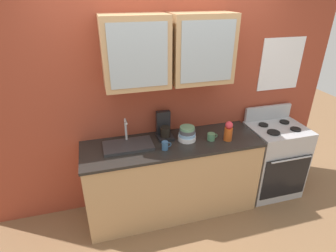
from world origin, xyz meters
The scene contains 10 objects.
ground_plane centered at (0.00, 0.00, 0.00)m, with size 10.00×10.00×0.00m, color brown.
back_wall_unit centered at (0.00, 0.31, 1.40)m, with size 4.06×0.45×2.55m.
counter centered at (0.00, 0.00, 0.46)m, with size 1.93×0.61×0.91m.
stove_range centered at (1.32, 0.00, 0.46)m, with size 0.66×0.59×1.09m.
sink_faucet centered at (-0.47, 0.05, 0.93)m, with size 0.51×0.28×0.28m.
bowl_stack centered at (0.17, 0.02, 0.99)m, with size 0.19×0.19×0.16m.
vase centered at (0.60, -0.10, 1.02)m, with size 0.09×0.09×0.22m.
cup_near_sink centered at (-0.11, -0.11, 0.96)m, with size 0.10×0.07×0.09m.
cup_near_bowls centered at (0.43, -0.05, 0.95)m, with size 0.12×0.08×0.08m.
coffee_maker centered at (-0.05, 0.16, 1.02)m, with size 0.17×0.20×0.29m.
Camera 1 is at (-0.73, -2.44, 2.39)m, focal length 29.29 mm.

